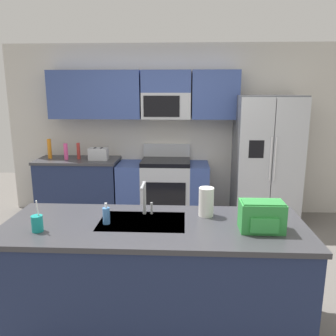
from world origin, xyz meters
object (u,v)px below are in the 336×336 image
(toaster, at_px, (98,154))
(paper_towel_roll, at_px, (206,202))
(bottle_pink, at_px, (66,152))
(backpack, at_px, (262,216))
(refrigerator, at_px, (266,160))
(soap_dispenser, at_px, (106,215))
(pepper_mill, at_px, (78,151))
(sink_faucet, at_px, (145,196))
(drink_cup_teal, at_px, (37,223))
(range_oven, at_px, (163,189))
(bottle_orange, at_px, (49,149))

(toaster, height_order, paper_towel_roll, paper_towel_roll)
(bottle_pink, bearing_deg, backpack, -47.32)
(refrigerator, distance_m, bottle_pink, 2.96)
(bottle_pink, distance_m, soap_dispenser, 2.73)
(pepper_mill, xyz_separation_m, sink_faucet, (1.27, -2.31, 0.05))
(refrigerator, distance_m, drink_cup_teal, 3.47)
(range_oven, xyz_separation_m, refrigerator, (1.50, -0.07, 0.48))
(sink_faucet, bearing_deg, bottle_pink, 122.57)
(bottle_orange, height_order, drink_cup_teal, bottle_orange)
(refrigerator, bearing_deg, toaster, 179.55)
(refrigerator, bearing_deg, sink_faucet, -123.94)
(refrigerator, relative_size, soap_dispenser, 10.88)
(bottle_orange, distance_m, backpack, 3.71)
(sink_faucet, bearing_deg, pepper_mill, 118.77)
(range_oven, bearing_deg, backpack, -71.08)
(bottle_pink, relative_size, paper_towel_roll, 1.01)
(drink_cup_teal, bearing_deg, refrigerator, 49.21)
(bottle_pink, height_order, sink_faucet, sink_faucet)
(pepper_mill, bearing_deg, backpack, -50.09)
(sink_faucet, xyz_separation_m, paper_towel_roll, (0.51, 0.01, -0.05))
(refrigerator, xyz_separation_m, paper_towel_roll, (-1.00, -2.23, 0.09))
(backpack, bearing_deg, drink_cup_teal, -176.67)
(range_oven, distance_m, soap_dispenser, 2.59)
(toaster, bearing_deg, soap_dispenser, -74.66)
(toaster, bearing_deg, paper_towel_roll, -56.98)
(range_oven, xyz_separation_m, drink_cup_teal, (-0.76, -2.70, 0.52))
(toaster, height_order, bottle_orange, bottle_orange)
(range_oven, distance_m, drink_cup_teal, 2.85)
(sink_faucet, relative_size, backpack, 0.88)
(refrigerator, distance_m, paper_towel_roll, 2.45)
(refrigerator, height_order, drink_cup_teal, refrigerator)
(range_oven, relative_size, bottle_pink, 5.59)
(soap_dispenser, bearing_deg, paper_towel_roll, 15.40)
(drink_cup_teal, bearing_deg, sink_faucet, 26.68)
(refrigerator, bearing_deg, paper_towel_roll, -114.13)
(toaster, height_order, soap_dispenser, toaster)
(refrigerator, distance_m, soap_dispenser, 3.03)
(range_oven, xyz_separation_m, backpack, (0.89, -2.60, 0.57))
(pepper_mill, xyz_separation_m, bottle_pink, (-0.18, -0.05, -0.00))
(pepper_mill, relative_size, backpack, 0.76)
(bottle_orange, bearing_deg, refrigerator, -1.76)
(drink_cup_teal, height_order, soap_dispenser, drink_cup_teal)
(toaster, relative_size, paper_towel_roll, 1.17)
(backpack, bearing_deg, sink_faucet, 162.62)
(backpack, bearing_deg, bottle_pink, 132.68)
(pepper_mill, height_order, bottle_pink, same)
(refrigerator, height_order, toaster, refrigerator)
(bottle_orange, bearing_deg, drink_cup_teal, -70.34)
(soap_dispenser, bearing_deg, sink_faucet, 36.69)
(range_oven, height_order, backpack, backpack)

